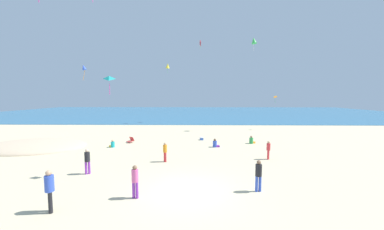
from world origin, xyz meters
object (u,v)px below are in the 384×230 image
Objects in this scene: kite_red at (200,43)px; person_6 at (87,160)px; person_7 at (113,144)px; kite_orange at (275,97)px; person_2 at (215,144)px; kite_blue at (84,67)px; person_1 at (50,188)px; kite_teal at (109,78)px; person_0 at (135,179)px; kite_green at (254,40)px; beach_chair_mid_beach at (131,140)px; person_5 at (259,173)px; person_8 at (268,149)px; cooler_box at (202,139)px; person_4 at (165,151)px; person_3 at (252,141)px; kite_yellow at (168,66)px.

person_6 is at bearing -104.94° from kite_red.
kite_orange reaches higher than person_7.
person_7 is 26.01m from kite_red.
kite_blue reaches higher than person_2.
kite_teal is (0.96, 4.06, 4.77)m from person_1.
kite_green reaches higher than person_0.
person_7 reaches higher than beach_chair_mid_beach.
beach_chair_mid_beach is 15.11m from person_5.
kite_orange is at bearing 111.26° from person_6.
kite_teal reaches higher than person_8.
person_0 reaches higher than cooler_box.
person_8 is 12.11m from kite_teal.
cooler_box is 3.56m from person_2.
kite_blue is (-6.77, 10.42, 1.96)m from kite_teal.
person_6 is at bearing 34.11° from beach_chair_mid_beach.
person_2 is at bearing 20.53° from person_1.
person_6 is at bearing 62.44° from person_1.
kite_blue is at bearing -74.75° from person_4.
kite_teal is at bearing 43.76° from beach_chair_mid_beach.
kite_green is at bearing 167.13° from person_0.
person_1 is (0.79, -13.61, 0.77)m from beach_chair_mid_beach.
person_5 is 14.36m from person_7.
kite_blue reaches higher than person_5.
person_3 is 13.49m from person_7.
kite_yellow is 7.31m from kite_red.
kite_green reaches higher than kite_yellow.
person_1 reaches higher than person_0.
person_7 is (-8.37, -3.61, 0.12)m from cooler_box.
person_8 is 1.27× the size of kite_orange.
kite_green reaches higher than kite_teal.
person_0 is 11.43m from person_2.
kite_orange is at bearing 49.65° from kite_teal.
person_7 is at bearing -37.16° from kite_blue.
kite_blue reaches higher than person_8.
person_3 is at bearing 159.39° from person_0.
person_0 is 33.40m from kite_red.
kite_red reaches higher than person_8.
kite_teal is (-8.06, 1.92, 4.87)m from person_5.
person_0 is 30.05m from kite_yellow.
kite_green is (2.22, 8.75, 11.98)m from person_3.
person_4 is at bearing -141.86° from person_8.
person_4 is at bearing -83.21° from kite_yellow.
person_2 is 1.11× the size of person_7.
person_7 is 9.68m from kite_teal.
person_3 is at bearing 122.32° from beach_chair_mid_beach.
person_3 is 10.09m from person_4.
person_1 reaches higher than person_5.
person_0 is at bearing -13.58° from person_1.
kite_yellow is at bearing 110.56° from cooler_box.
person_3 is at bearing -137.62° from person_7.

